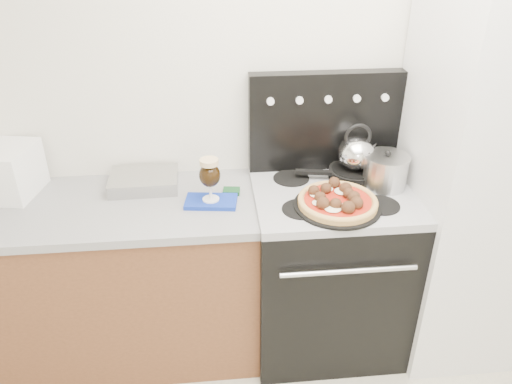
{
  "coord_description": "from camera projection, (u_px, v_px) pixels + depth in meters",
  "views": [
    {
      "loc": [
        -0.49,
        -0.85,
        2.08
      ],
      "look_at": [
        -0.3,
        1.05,
        1.01
      ],
      "focal_mm": 35.0,
      "sensor_mm": 36.0,
      "label": 1
    }
  ],
  "objects": [
    {
      "name": "pizza_pan",
      "position": [
        337.0,
        206.0,
        2.25
      ],
      "size": [
        0.42,
        0.42,
        0.01
      ],
      "primitive_type": "cylinder",
      "rotation": [
        0.0,
        0.0,
        -0.06
      ],
      "color": "black",
      "rests_on": "cooktop"
    },
    {
      "name": "backguard",
      "position": [
        324.0,
        121.0,
        2.5
      ],
      "size": [
        0.76,
        0.08,
        0.5
      ],
      "primitive_type": "cube",
      "color": "black",
      "rests_on": "cooktop"
    },
    {
      "name": "skillet",
      "position": [
        354.0,
        173.0,
        2.5
      ],
      "size": [
        0.3,
        0.3,
        0.05
      ],
      "primitive_type": "cylinder",
      "rotation": [
        0.0,
        0.0,
        -0.18
      ],
      "color": "black",
      "rests_on": "cooktop"
    },
    {
      "name": "fridge",
      "position": [
        477.0,
        182.0,
        2.4
      ],
      "size": [
        0.64,
        0.68,
        1.9
      ],
      "primitive_type": "cube",
      "color": "silver",
      "rests_on": "ground"
    },
    {
      "name": "base_cabinet",
      "position": [
        113.0,
        283.0,
        2.55
      ],
      "size": [
        1.45,
        0.6,
        0.86
      ],
      "primitive_type": "cube",
      "color": "brown",
      "rests_on": "ground"
    },
    {
      "name": "foil_sheet",
      "position": [
        144.0,
        181.0,
        2.45
      ],
      "size": [
        0.33,
        0.25,
        0.07
      ],
      "primitive_type": "cube",
      "rotation": [
        0.0,
        0.0,
        0.02
      ],
      "color": "silver",
      "rests_on": "countertop"
    },
    {
      "name": "countertop",
      "position": [
        99.0,
        208.0,
        2.33
      ],
      "size": [
        1.48,
        0.63,
        0.04
      ],
      "primitive_type": "cube",
      "color": "#949497",
      "rests_on": "base_cabinet"
    },
    {
      "name": "pizza",
      "position": [
        338.0,
        200.0,
        2.24
      ],
      "size": [
        0.39,
        0.39,
        0.05
      ],
      "primitive_type": null,
      "rotation": [
        0.0,
        0.0,
        -0.11
      ],
      "color": "#E5B84E",
      "rests_on": "pizza_pan"
    },
    {
      "name": "oven_mitt",
      "position": [
        211.0,
        202.0,
        2.32
      ],
      "size": [
        0.25,
        0.17,
        0.02
      ],
      "primitive_type": "cube",
      "rotation": [
        0.0,
        0.0,
        -0.13
      ],
      "color": "#1532AD",
      "rests_on": "countertop"
    },
    {
      "name": "tea_kettle",
      "position": [
        357.0,
        151.0,
        2.44
      ],
      "size": [
        0.2,
        0.2,
        0.2
      ],
      "primitive_type": null,
      "rotation": [
        0.0,
        0.0,
        0.13
      ],
      "color": "silver",
      "rests_on": "skillet"
    },
    {
      "name": "beer_glass",
      "position": [
        210.0,
        180.0,
        2.26
      ],
      "size": [
        0.12,
        0.12,
        0.21
      ],
      "primitive_type": null,
      "rotation": [
        0.0,
        0.0,
        0.24
      ],
      "color": "black",
      "rests_on": "oven_mitt"
    },
    {
      "name": "stock_pot",
      "position": [
        385.0,
        172.0,
        2.39
      ],
      "size": [
        0.21,
        0.21,
        0.15
      ],
      "primitive_type": "cylinder",
      "rotation": [
        0.0,
        0.0,
        0.02
      ],
      "color": "#BCBCBC",
      "rests_on": "cooktop"
    },
    {
      "name": "room_shell",
      "position": [
        386.0,
        241.0,
        1.45
      ],
      "size": [
        3.52,
        3.01,
        2.52
      ],
      "color": "beige",
      "rests_on": "ground"
    },
    {
      "name": "stove_body",
      "position": [
        326.0,
        271.0,
        2.61
      ],
      "size": [
        0.76,
        0.65,
        0.88
      ],
      "primitive_type": "cube",
      "color": "black",
      "rests_on": "ground"
    },
    {
      "name": "cooktop",
      "position": [
        333.0,
        195.0,
        2.39
      ],
      "size": [
        0.76,
        0.65,
        0.04
      ],
      "primitive_type": "cube",
      "color": "#ADADB2",
      "rests_on": "stove_body"
    }
  ]
}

